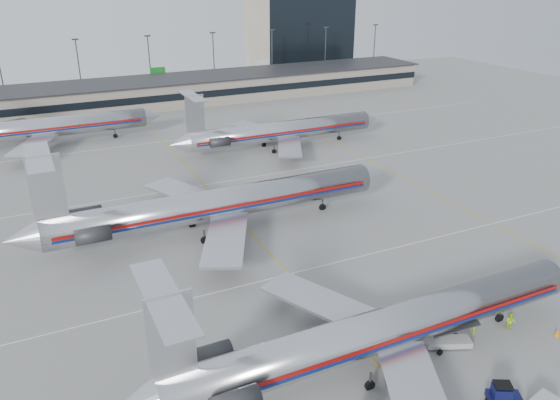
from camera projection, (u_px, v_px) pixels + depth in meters
ground at (337, 322)px, 52.03m from camera, size 260.00×260.00×0.00m
apron_markings at (290, 274)px, 60.33m from camera, size 160.00×0.15×0.02m
terminal at (128, 95)px, 132.19m from camera, size 162.00×17.00×6.25m
light_mast_row at (115, 64)px, 141.73m from camera, size 163.60×0.40×15.28m
distant_building at (299, 31)px, 178.16m from camera, size 30.00×20.00×25.00m
jet_foreground at (376, 331)px, 45.16m from camera, size 45.17×26.60×11.82m
jet_second_row at (213, 204)px, 68.68m from camera, size 49.93×29.40×13.07m
jet_third_row at (278, 131)px, 101.39m from camera, size 42.76×26.30×11.69m
jet_back_row at (36, 128)px, 102.23m from camera, size 45.59×28.05×12.47m
tug_right at (503, 395)px, 41.86m from camera, size 2.81×2.29×2.04m
belt_loader at (449, 340)px, 48.48m from camera, size 4.83×2.86×2.48m
ramp_worker_near at (475, 324)px, 50.16m from camera, size 0.82×0.81×1.91m
ramp_worker_far at (511, 322)px, 50.64m from camera, size 1.08×1.08×1.77m
cone_right at (557, 333)px, 50.00m from camera, size 0.53×0.53×0.66m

